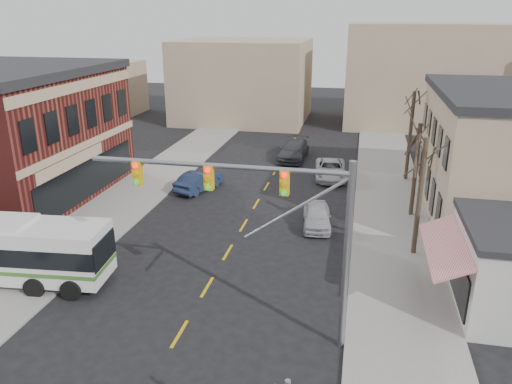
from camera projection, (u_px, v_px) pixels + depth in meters
ground at (162, 364)px, 19.69m from camera, size 160.00×160.00×0.00m
sidewalk_west at (146, 186)px, 39.94m from camera, size 5.00×60.00×0.12m
sidewalk_east at (390, 203)px, 36.23m from camera, size 5.00×60.00×0.12m
tree_east_a at (420, 197)px, 27.51m from camera, size 0.28×0.28×6.75m
tree_east_b at (415, 170)px, 33.05m from camera, size 0.28×0.28×6.30m
tree_east_c at (410, 136)px, 40.23m from camera, size 0.28×0.28×7.20m
traffic_signal_mast at (275, 212)px, 19.42m from camera, size 10.56×0.30×8.00m
car_a at (317, 216)px, 32.20m from camera, size 2.23×4.52×1.48m
car_b at (199, 181)px, 38.87m from camera, size 2.99×4.91×1.53m
car_c at (331, 169)px, 41.74m from camera, size 2.99×5.61×1.50m
car_d at (294, 150)px, 47.25m from camera, size 2.58×5.91×1.69m
pedestrian_near at (30, 264)px, 25.33m from camera, size 0.65×0.79×1.88m
pedestrian_far at (35, 230)px, 29.23m from camera, size 1.18×1.18×1.93m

